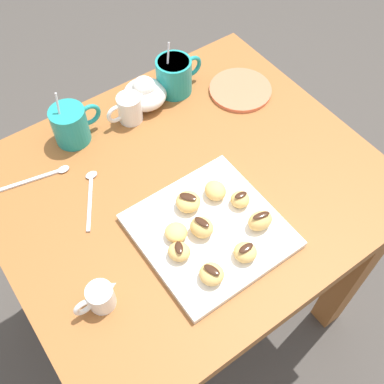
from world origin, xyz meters
TOP-DOWN VIEW (x-y plane):
  - ground_plane at (0.00, 0.00)m, footprint 8.00×8.00m
  - dining_table at (0.00, 0.00)m, footprint 0.86×0.74m
  - pastry_plate_square at (-0.04, -0.14)m, footprint 0.29×0.29m
  - coffee_mug_teal_left at (-0.15, 0.27)m, footprint 0.12×0.08m
  - coffee_mug_teal_right at (0.15, 0.27)m, footprint 0.13×0.09m
  - cream_pitcher_white at (-0.00, 0.24)m, footprint 0.10×0.06m
  - ice_cream_bowl at (0.06, 0.27)m, footprint 0.11×0.11m
  - chocolate_sauce_pitcher at (-0.30, -0.14)m, footprint 0.09×0.05m
  - saucer_coral_left at (0.29, 0.16)m, footprint 0.16×0.16m
  - loose_spoon_near_saucer at (-0.19, 0.10)m, footprint 0.09×0.14m
  - loose_spoon_by_plate at (-0.26, 0.20)m, footprint 0.16×0.04m
  - beignet_0 at (0.05, -0.19)m, footprint 0.06×0.05m
  - chocolate_drizzle_0 at (0.05, -0.19)m, footprint 0.04×0.02m
  - beignet_1 at (0.02, -0.07)m, footprint 0.05×0.06m
  - beignet_2 at (-0.10, -0.23)m, footprint 0.05×0.05m
  - chocolate_drizzle_2 at (-0.10, -0.23)m, footprint 0.03×0.04m
  - beignet_3 at (-0.04, -0.06)m, footprint 0.07×0.07m
  - chocolate_drizzle_3 at (-0.04, -0.06)m, footprint 0.04×0.04m
  - beignet_4 at (-0.06, -0.13)m, footprint 0.06×0.06m
  - chocolate_drizzle_4 at (-0.06, -0.13)m, footprint 0.03×0.04m
  - beignet_5 at (-0.10, -0.11)m, footprint 0.06×0.06m
  - beignet_6 at (-0.02, -0.23)m, footprint 0.06×0.06m
  - chocolate_drizzle_6 at (-0.02, -0.23)m, footprint 0.03×0.02m
  - beignet_7 at (-0.12, -0.15)m, footprint 0.06×0.06m
  - chocolate_drizzle_7 at (-0.12, -0.15)m, footprint 0.03×0.03m
  - beignet_8 at (0.05, -0.12)m, footprint 0.05×0.05m
  - chocolate_drizzle_8 at (0.05, -0.12)m, footprint 0.03×0.02m

SIDE VIEW (x-z plane):
  - ground_plane at x=0.00m, z-range 0.00..0.00m
  - dining_table at x=0.00m, z-range 0.21..0.95m
  - loose_spoon_near_saucer at x=-0.19m, z-range 0.73..0.74m
  - loose_spoon_by_plate at x=-0.26m, z-range 0.73..0.74m
  - saucer_coral_left at x=0.29m, z-range 0.73..0.74m
  - pastry_plate_square at x=-0.04m, z-range 0.73..0.75m
  - beignet_5 at x=-0.10m, z-range 0.75..0.78m
  - chocolate_sauce_pitcher at x=-0.30m, z-range 0.74..0.79m
  - beignet_7 at x=-0.12m, z-range 0.75..0.78m
  - beignet_8 at x=0.05m, z-range 0.75..0.78m
  - beignet_6 at x=-0.02m, z-range 0.75..0.78m
  - beignet_2 at x=-0.10m, z-range 0.75..0.78m
  - beignet_3 at x=-0.04m, z-range 0.75..0.79m
  - beignet_1 at x=0.02m, z-range 0.75..0.79m
  - beignet_0 at x=0.05m, z-range 0.75..0.79m
  - beignet_4 at x=-0.06m, z-range 0.75..0.79m
  - ice_cream_bowl at x=0.06m, z-range 0.73..0.81m
  - cream_pitcher_white at x=0.00m, z-range 0.74..0.81m
  - chocolate_drizzle_7 at x=-0.12m, z-range 0.78..0.79m
  - chocolate_drizzle_8 at x=0.05m, z-range 0.78..0.79m
  - chocolate_drizzle_6 at x=-0.02m, z-range 0.78..0.79m
  - coffee_mug_teal_left at x=-0.15m, z-range 0.71..0.86m
  - chocolate_drizzle_2 at x=-0.10m, z-range 0.78..0.79m
  - coffee_mug_teal_right at x=0.15m, z-range 0.71..0.86m
  - chocolate_drizzle_3 at x=-0.04m, z-range 0.78..0.79m
  - chocolate_drizzle_0 at x=0.05m, z-range 0.79..0.79m
  - chocolate_drizzle_4 at x=-0.06m, z-range 0.79..0.79m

